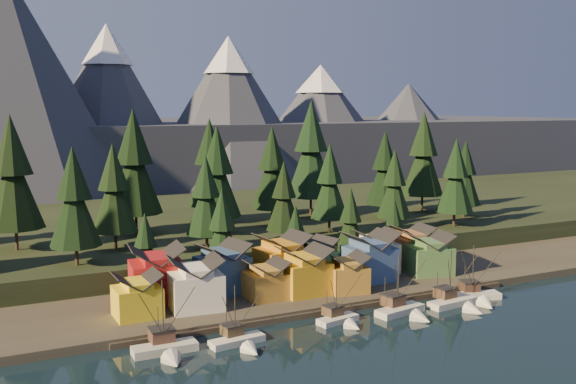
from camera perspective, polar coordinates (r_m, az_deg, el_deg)
name	(u,v)px	position (r m, az deg, el deg)	size (l,w,h in m)	color
ground	(378,340)	(107.54, 8.04, -12.93)	(500.00, 500.00, 0.00)	black
shore_strip	(275,277)	(140.59, -1.16, -7.56)	(400.00, 50.00, 1.50)	#383229
hillside	(202,228)	(185.54, -7.66, -3.17)	(420.00, 100.00, 6.00)	black
dock	(328,309)	(120.61, 3.60, -10.31)	(80.00, 4.00, 1.00)	#473D33
mountain_ridge	(105,132)	(301.63, -15.94, 5.17)	(560.00, 190.00, 90.00)	#46495A
boat_0	(166,339)	(101.66, -10.76, -12.75)	(10.20, 11.10, 12.58)	beige
boat_1	(240,334)	(103.86, -4.28, -12.47)	(9.56, 10.21, 10.57)	silver
boat_3	(341,312)	(113.73, 4.76, -10.62)	(8.31, 8.85, 10.29)	silver
boat_4	(405,303)	(119.49, 10.34, -9.65)	(10.63, 11.22, 12.28)	beige
boat_5	(457,296)	(126.25, 14.80, -8.92)	(10.77, 11.52, 11.80)	silver
boat_6	(477,290)	(131.33, 16.43, -8.34)	(11.18, 11.67, 11.79)	white
house_front_0	(137,294)	(114.77, -13.27, -8.81)	(7.91, 7.50, 7.70)	yellow
house_front_1	(195,282)	(117.00, -8.23, -7.92)	(9.80, 9.47, 9.36)	white
house_front_2	(266,279)	(122.32, -1.98, -7.69)	(7.49, 7.55, 7.22)	#AF7E2D
house_front_3	(304,269)	(125.00, 1.44, -6.89)	(9.06, 8.65, 9.08)	gold
house_front_4	(347,272)	(127.28, 5.25, -7.07)	(8.46, 8.92, 7.39)	#A8792B
house_front_5	(369,255)	(135.11, 7.25, -5.61)	(9.68, 8.82, 10.10)	#395487
house_front_6	(429,253)	(142.75, 12.42, -5.28)	(10.40, 10.03, 8.82)	#4B7740
house_back_0	(157,272)	(122.62, -11.59, -7.01)	(10.32, 9.97, 10.39)	maroon
house_back_1	(222,267)	(126.08, -5.86, -6.62)	(10.39, 10.47, 9.84)	#314D75
house_back_2	(282,257)	(131.87, -0.53, -5.84)	(10.46, 9.75, 10.26)	#C17E1B
house_back_3	(313,258)	(135.46, 2.23, -5.86)	(9.86, 9.15, 8.57)	#4F8648
house_back_4	(376,250)	(141.99, 7.83, -5.16)	(9.32, 9.02, 9.21)	silver
house_back_5	(412,245)	(149.33, 10.95, -4.62)	(8.87, 8.96, 9.07)	#996236
tree_hill_1	(13,176)	(152.12, -23.25, 1.28)	(12.89, 12.89, 30.02)	#332319
tree_hill_2	(74,201)	(133.57, -18.47, -0.73)	(10.29, 10.29, 23.98)	#332319
tree_hill_3	(114,191)	(146.88, -15.22, 0.07)	(10.17, 10.17, 23.69)	#332319
tree_hill_4	(134,166)	(162.63, -13.49, 2.30)	(13.39, 13.39, 31.18)	#332319
tree_hill_5	(206,198)	(141.95, -7.28, -0.55)	(9.08, 9.08, 21.15)	#332319
tree_hill_6	(217,175)	(158.21, -6.30, 1.51)	(11.64, 11.64, 27.11)	#332319
tree_hill_7	(284,199)	(146.96, -0.36, -0.59)	(8.31, 8.31, 19.35)	#332319
tree_hill_8	(272,171)	(171.44, -1.42, 1.89)	(11.32, 11.32, 26.38)	#332319
tree_hill_9	(330,184)	(160.24, 3.72, 0.70)	(9.65, 9.65, 22.47)	#332319
tree_hill_10	(311,153)	(185.31, 2.06, 3.51)	(14.34, 14.34, 33.40)	#332319
tree_hill_11	(394,186)	(164.71, 9.43, 0.51)	(9.00, 9.00, 20.97)	#332319
tree_hill_12	(385,171)	(182.06, 8.59, 1.90)	(10.72, 10.72, 24.97)	#332319
tree_hill_13	(455,178)	(174.03, 14.66, 1.18)	(10.02, 10.02, 23.35)	#332319
tree_hill_14	(423,157)	(197.23, 11.94, 3.08)	(12.93, 12.93, 30.11)	#332319
tree_hill_15	(210,166)	(175.42, -6.95, 2.34)	(12.22, 12.22, 28.47)	#332319
tree_hill_17	(465,175)	(189.44, 15.45, 1.45)	(9.47, 9.47, 22.05)	#332319
tree_shore_0	(146,248)	(129.51, -12.54, -4.87)	(6.68, 6.68, 15.56)	#332319
tree_shore_1	(222,231)	(133.56, -5.86, -3.44)	(8.29, 8.29, 19.31)	#332319
tree_shore_2	(296,235)	(140.66, 0.68, -3.87)	(6.34, 6.34, 14.77)	#332319
tree_shore_3	(350,223)	(147.03, 5.57, -2.73)	(7.66, 7.66, 17.85)	#332319
tree_shore_4	(394,226)	(153.86, 9.38, -2.99)	(6.29, 6.29, 14.66)	#332319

